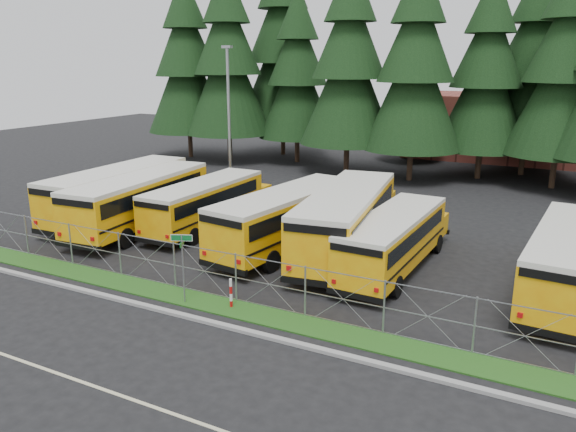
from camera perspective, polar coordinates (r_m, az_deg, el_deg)
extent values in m
plane|color=black|center=(22.80, -1.74, -8.20)|extent=(120.00, 120.00, 0.00)
cube|color=gray|center=(20.38, -6.06, -11.13)|extent=(50.00, 0.25, 0.12)
cube|color=#184012|center=(21.46, -3.98, -9.74)|extent=(50.00, 1.40, 0.06)
cube|color=beige|center=(17.10, -15.51, -17.54)|extent=(50.00, 0.12, 0.01)
cube|color=brown|center=(58.70, 23.33, 8.24)|extent=(22.00, 10.00, 6.00)
cylinder|color=gray|center=(22.09, -10.60, -5.36)|extent=(0.06, 0.06, 2.80)
cube|color=#0D5F27|center=(21.67, -10.76, -2.19)|extent=(0.74, 0.35, 0.22)
cube|color=white|center=(21.67, -10.76, -2.19)|extent=(0.78, 0.35, 0.26)
cube|color=#0D5F27|center=(21.75, -10.73, -2.79)|extent=(0.24, 0.51, 0.18)
cylinder|color=#B20C0C|center=(21.69, -5.82, -7.84)|extent=(0.11, 0.11, 1.20)
cylinder|color=gray|center=(39.54, -6.00, 9.39)|extent=(0.20, 0.20, 10.00)
cube|color=gray|center=(39.33, -6.21, 16.72)|extent=(0.70, 0.35, 0.18)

